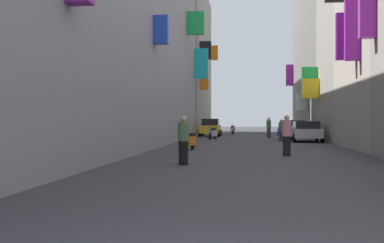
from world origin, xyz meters
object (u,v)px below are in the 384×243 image
at_px(scooter_silver, 213,133).
at_px(scooter_orange, 189,141).
at_px(parked_car_white, 294,128).
at_px(scooter_blue, 280,133).
at_px(parked_car_yellow, 211,127).
at_px(pedestrian_near_right, 269,128).
at_px(pedestrian_crossing, 281,130).
at_px(parked_car_green, 287,127).
at_px(parked_car_silver, 306,131).
at_px(pedestrian_mid_street, 287,136).
at_px(scooter_white, 233,130).
at_px(pedestrian_near_left, 183,140).

distance_m(scooter_silver, scooter_orange, 13.61).
relative_size(parked_car_white, scooter_silver, 2.35).
relative_size(scooter_silver, scooter_blue, 1.00).
height_order(parked_car_yellow, pedestrian_near_right, pedestrian_near_right).
relative_size(scooter_blue, pedestrian_near_right, 1.08).
bearing_deg(pedestrian_crossing, scooter_silver, 147.92).
distance_m(scooter_blue, pedestrian_crossing, 4.89).
xyz_separation_m(scooter_silver, pedestrian_crossing, (5.03, -3.15, 0.30)).
distance_m(parked_car_green, pedestrian_near_right, 10.79).
relative_size(scooter_blue, scooter_orange, 1.00).
xyz_separation_m(parked_car_green, parked_car_white, (-0.07, -8.76, 0.01)).
xyz_separation_m(scooter_silver, scooter_orange, (-0.18, -13.61, -0.00)).
bearing_deg(scooter_orange, scooter_silver, 89.26).
xyz_separation_m(parked_car_silver, pedestrian_crossing, (-1.64, 0.33, 0.02)).
relative_size(scooter_silver, pedestrian_mid_street, 1.06).
bearing_deg(scooter_orange, parked_car_white, 70.56).
relative_size(scooter_silver, pedestrian_near_right, 1.08).
xyz_separation_m(parked_car_yellow, pedestrian_mid_street, (5.06, -24.10, 0.04)).
height_order(parked_car_green, scooter_white, parked_car_green).
bearing_deg(parked_car_green, scooter_white, -174.51).
bearing_deg(pedestrian_near_right, scooter_white, 108.49).
height_order(parked_car_silver, pedestrian_near_right, pedestrian_near_right).
distance_m(parked_car_white, scooter_white, 9.95).
bearing_deg(pedestrian_crossing, scooter_orange, -116.45).
relative_size(parked_car_silver, scooter_orange, 2.36).
distance_m(pedestrian_crossing, pedestrian_near_right, 7.19).
distance_m(parked_car_yellow, scooter_blue, 7.78).
xyz_separation_m(scooter_silver, pedestrian_mid_street, (4.38, -17.33, 0.40)).
relative_size(scooter_blue, pedestrian_crossing, 1.19).
height_order(parked_car_yellow, pedestrian_crossing, parked_car_yellow).
bearing_deg(parked_car_yellow, scooter_orange, -88.59).
bearing_deg(parked_car_green, parked_car_yellow, -133.60).
height_order(parked_car_white, scooter_white, parked_car_white).
relative_size(parked_car_white, scooter_blue, 2.35).
relative_size(scooter_blue, pedestrian_near_left, 1.10).
relative_size(pedestrian_crossing, pedestrian_near_right, 0.91).
bearing_deg(parked_car_green, pedestrian_near_right, -102.40).
bearing_deg(parked_car_green, scooter_orange, -103.79).
xyz_separation_m(scooter_silver, pedestrian_near_left, (0.61, -21.88, 0.36)).
xyz_separation_m(parked_car_green, pedestrian_near_right, (-2.32, -10.54, 0.08)).
bearing_deg(parked_car_silver, parked_car_green, 89.78).
xyz_separation_m(scooter_blue, pedestrian_near_right, (-0.82, 2.28, 0.38)).
height_order(parked_car_yellow, scooter_orange, parked_car_yellow).
height_order(scooter_blue, scooter_white, same).
distance_m(scooter_silver, pedestrian_crossing, 5.94).
height_order(parked_car_silver, scooter_white, parked_car_silver).
distance_m(parked_car_silver, scooter_white, 18.37).
height_order(scooter_orange, pedestrian_mid_street, pedestrian_mid_street).
bearing_deg(parked_car_green, parked_car_silver, -90.22).
relative_size(parked_car_yellow, parked_car_white, 0.99).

